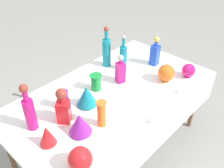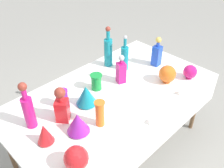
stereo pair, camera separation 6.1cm
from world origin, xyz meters
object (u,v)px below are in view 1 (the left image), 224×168
(tall_bottle_2, at_px, (123,57))
(fluted_vase_1, at_px, (47,135))
(square_decanter_2, at_px, (155,53))
(fluted_vase_0, at_px, (87,96))
(square_decanter_1, at_px, (120,71))
(tall_bottle_0, at_px, (107,51))
(square_decanter_0, at_px, (63,107))
(slender_vase_1, at_px, (96,82))
(slender_vase_2, at_px, (64,99))
(round_bowl_0, at_px, (189,70))
(slender_vase_0, at_px, (102,113))
(round_bowl_2, at_px, (80,159))
(fluted_vase_2, at_px, (80,124))
(tall_bottle_1, at_px, (29,111))
(round_bowl_1, at_px, (166,73))

(tall_bottle_2, distance_m, fluted_vase_1, 1.16)
(square_decanter_2, distance_m, fluted_vase_0, 0.94)
(fluted_vase_1, bearing_deg, square_decanter_1, 8.47)
(tall_bottle_0, height_order, square_decanter_0, tall_bottle_0)
(square_decanter_0, distance_m, slender_vase_1, 0.48)
(slender_vase_1, height_order, fluted_vase_1, fluted_vase_1)
(tall_bottle_2, bearing_deg, square_decanter_1, -145.32)
(slender_vase_2, relative_size, round_bowl_0, 1.18)
(slender_vase_0, bearing_deg, round_bowl_2, -154.13)
(square_decanter_1, bearing_deg, slender_vase_2, 171.16)
(fluted_vase_1, distance_m, round_bowl_2, 0.32)
(square_decanter_2, relative_size, fluted_vase_2, 1.84)
(tall_bottle_1, relative_size, fluted_vase_2, 2.32)
(slender_vase_1, bearing_deg, round_bowl_2, -140.64)
(slender_vase_1, bearing_deg, tall_bottle_1, 179.71)
(slender_vase_2, bearing_deg, tall_bottle_2, 2.87)
(square_decanter_0, height_order, fluted_vase_0, square_decanter_0)
(tall_bottle_0, bearing_deg, fluted_vase_0, -150.57)
(tall_bottle_1, distance_m, slender_vase_2, 0.32)
(tall_bottle_2, relative_size, fluted_vase_2, 2.16)
(square_decanter_1, distance_m, round_bowl_0, 0.68)
(square_decanter_1, height_order, fluted_vase_0, square_decanter_1)
(slender_vase_0, height_order, slender_vase_1, slender_vase_0)
(slender_vase_1, height_order, fluted_vase_2, fluted_vase_2)
(round_bowl_2, bearing_deg, square_decanter_0, 64.55)
(round_bowl_0, relative_size, round_bowl_2, 0.82)
(square_decanter_0, xyz_separation_m, square_decanter_1, (0.70, 0.04, -0.02))
(square_decanter_1, xyz_separation_m, fluted_vase_0, (-0.45, -0.02, -0.03))
(tall_bottle_2, height_order, slender_vase_1, tall_bottle_2)
(square_decanter_0, relative_size, fluted_vase_0, 1.69)
(square_decanter_2, bearing_deg, fluted_vase_1, -176.37)
(slender_vase_2, height_order, round_bowl_1, round_bowl_1)
(slender_vase_1, relative_size, fluted_vase_2, 0.88)
(slender_vase_1, xyz_separation_m, round_bowl_2, (-0.66, -0.54, 0.00))
(tall_bottle_1, xyz_separation_m, slender_vase_1, (0.67, -0.00, -0.09))
(slender_vase_1, distance_m, round_bowl_0, 0.92)
(slender_vase_0, xyz_separation_m, slender_vase_1, (0.29, 0.36, -0.04))
(round_bowl_2, bearing_deg, tall_bottle_0, 36.59)
(square_decanter_2, relative_size, fluted_vase_0, 1.75)
(tall_bottle_1, xyz_separation_m, square_decanter_1, (0.91, -0.08, -0.05))
(tall_bottle_0, relative_size, square_decanter_0, 1.40)
(slender_vase_1, height_order, round_bowl_0, slender_vase_1)
(fluted_vase_1, bearing_deg, slender_vase_1, 17.72)
(square_decanter_0, distance_m, round_bowl_0, 1.29)
(fluted_vase_2, bearing_deg, fluted_vase_1, 159.77)
(tall_bottle_1, bearing_deg, square_decanter_2, -5.41)
(fluted_vase_1, bearing_deg, fluted_vase_2, -20.23)
(fluted_vase_0, relative_size, round_bowl_0, 1.30)
(tall_bottle_2, relative_size, round_bowl_0, 2.68)
(fluted_vase_0, relative_size, round_bowl_2, 1.07)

